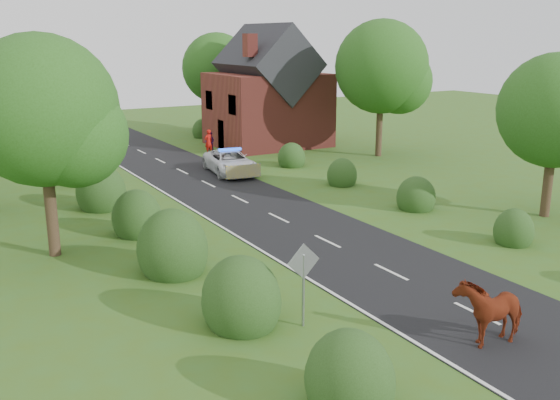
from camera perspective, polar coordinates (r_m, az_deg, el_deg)
ground at (r=20.19m, az=17.54°, el=-9.90°), size 120.00×120.00×0.00m
road at (r=31.53m, az=-2.88°, el=-0.33°), size 6.00×70.00×0.02m
road_markings at (r=29.05m, az=-3.78°, el=-1.63°), size 4.96×70.00×0.01m
hedgerow_left at (r=25.97m, az=-12.31°, el=-2.26°), size 2.75×50.41×3.00m
hedgerow_right at (r=31.98m, az=10.86°, el=0.64°), size 2.10×45.78×2.10m
tree_left_a at (r=24.44m, az=-20.29°, el=7.14°), size 5.74×5.60×8.38m
tree_right_b at (r=44.19m, az=9.70°, el=11.59°), size 6.56×6.40×9.40m
tree_right_c at (r=55.12m, az=-5.45°, el=11.69°), size 6.15×6.00×8.58m
road_sign at (r=17.91m, az=2.16°, el=-6.66°), size 1.06×0.08×2.53m
house at (r=48.36m, az=-1.16°, el=9.49°), size 8.00×7.40×9.17m
cow at (r=18.39m, az=18.58°, el=-9.82°), size 2.24×1.25×1.56m
police_van at (r=38.49m, az=-4.58°, el=3.47°), size 3.10×5.45×1.57m
pedestrian_red at (r=45.12m, az=-6.55°, el=5.30°), size 0.72×0.54×1.77m
pedestrian_purple at (r=45.69m, az=-6.43°, el=5.27°), size 0.93×0.87×1.53m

